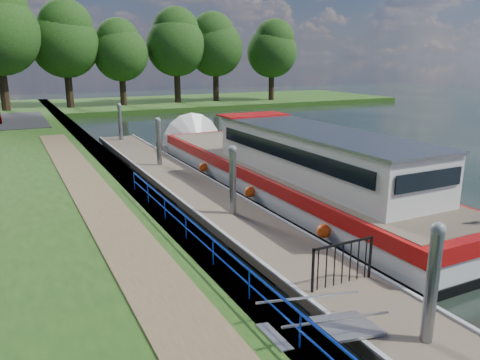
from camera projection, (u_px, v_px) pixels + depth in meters
name	position (u px, v px, depth m)	size (l,w,h in m)	color
ground	(405.00, 344.00, 10.05)	(160.00, 160.00, 0.00)	black
bank_edge	(123.00, 181.00, 21.80)	(1.10, 90.00, 0.78)	#473D2D
far_bank	(169.00, 103.00, 60.12)	(60.00, 18.00, 0.60)	#1F4112
footpath	(115.00, 226.00, 14.84)	(1.60, 40.00, 0.05)	brown
blue_fence	(230.00, 260.00, 11.11)	(0.04, 18.04, 0.72)	#0C2DBF
pontoon	(190.00, 189.00, 21.23)	(2.50, 30.00, 0.56)	brown
mooring_piles	(189.00, 166.00, 20.96)	(0.30, 27.30, 3.55)	gray
gangway	(322.00, 329.00, 9.52)	(2.58, 1.00, 0.92)	#A5A8AD
gate_panel	(343.00, 257.00, 11.66)	(1.85, 0.05, 1.15)	black
barge	(277.00, 169.00, 21.16)	(4.36, 21.15, 4.78)	black
horizon_trees	(53.00, 38.00, 49.40)	(54.38, 10.03, 12.87)	#332316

